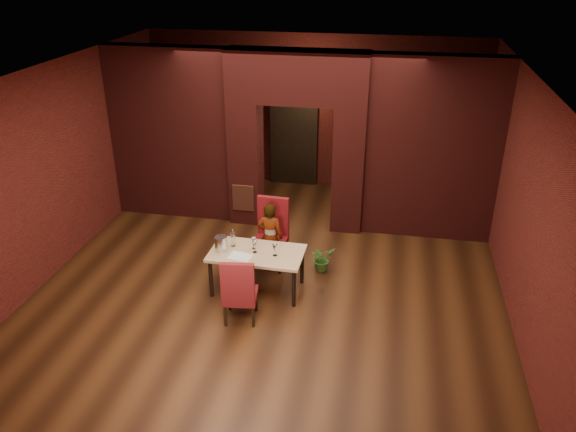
% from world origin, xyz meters
% --- Properties ---
extents(floor, '(8.00, 8.00, 0.00)m').
position_xyz_m(floor, '(0.00, 0.00, 0.00)').
color(floor, '#432410').
rests_on(floor, ground).
extents(ceiling, '(7.00, 8.00, 0.04)m').
position_xyz_m(ceiling, '(0.00, 0.00, 3.20)').
color(ceiling, silver).
rests_on(ceiling, ground).
extents(wall_back, '(7.00, 0.04, 3.20)m').
position_xyz_m(wall_back, '(0.00, 4.00, 1.60)').
color(wall_back, maroon).
rests_on(wall_back, ground).
extents(wall_front, '(7.00, 0.04, 3.20)m').
position_xyz_m(wall_front, '(0.00, -4.00, 1.60)').
color(wall_front, maroon).
rests_on(wall_front, ground).
extents(wall_left, '(0.04, 8.00, 3.20)m').
position_xyz_m(wall_left, '(-3.50, 0.00, 1.60)').
color(wall_left, maroon).
rests_on(wall_left, ground).
extents(wall_right, '(0.04, 8.00, 3.20)m').
position_xyz_m(wall_right, '(3.50, 0.00, 1.60)').
color(wall_right, maroon).
rests_on(wall_right, ground).
extents(pillar_left, '(0.55, 0.55, 2.30)m').
position_xyz_m(pillar_left, '(-0.95, 2.00, 1.15)').
color(pillar_left, maroon).
rests_on(pillar_left, ground).
extents(pillar_right, '(0.55, 0.55, 2.30)m').
position_xyz_m(pillar_right, '(0.95, 2.00, 1.15)').
color(pillar_right, maroon).
rests_on(pillar_right, ground).
extents(lintel, '(2.45, 0.55, 0.90)m').
position_xyz_m(lintel, '(0.00, 2.00, 2.75)').
color(lintel, maroon).
rests_on(lintel, ground).
extents(wing_wall_left, '(2.28, 0.35, 3.20)m').
position_xyz_m(wing_wall_left, '(-2.36, 2.00, 1.60)').
color(wing_wall_left, maroon).
rests_on(wing_wall_left, ground).
extents(wing_wall_right, '(2.28, 0.35, 3.20)m').
position_xyz_m(wing_wall_right, '(2.36, 2.00, 1.60)').
color(wing_wall_right, maroon).
rests_on(wing_wall_right, ground).
extents(vent_panel, '(0.40, 0.03, 0.50)m').
position_xyz_m(vent_panel, '(-0.95, 1.71, 0.55)').
color(vent_panel, '#AB5031').
rests_on(vent_panel, ground).
extents(rear_door, '(0.90, 0.08, 2.10)m').
position_xyz_m(rear_door, '(-0.40, 3.94, 1.05)').
color(rear_door, black).
rests_on(rear_door, ground).
extents(rear_door_frame, '(1.02, 0.04, 2.22)m').
position_xyz_m(rear_door_frame, '(-0.40, 3.90, 1.05)').
color(rear_door_frame, black).
rests_on(rear_door_frame, ground).
extents(dining_table, '(1.41, 0.81, 0.65)m').
position_xyz_m(dining_table, '(-0.18, -0.39, 0.33)').
color(dining_table, tan).
rests_on(dining_table, ground).
extents(chair_far, '(0.55, 0.55, 1.13)m').
position_xyz_m(chair_far, '(-0.14, 0.35, 0.57)').
color(chair_far, maroon).
rests_on(chair_far, ground).
extents(chair_near, '(0.51, 0.51, 1.01)m').
position_xyz_m(chair_near, '(-0.23, -1.16, 0.50)').
color(chair_near, maroon).
rests_on(chair_near, ground).
extents(person_seated, '(0.44, 0.31, 1.16)m').
position_xyz_m(person_seated, '(-0.12, 0.24, 0.58)').
color(person_seated, white).
rests_on(person_seated, ground).
extents(wine_glass_a, '(0.07, 0.07, 0.18)m').
position_xyz_m(wine_glass_a, '(-0.24, -0.30, 0.74)').
color(wine_glass_a, white).
rests_on(wine_glass_a, dining_table).
extents(wine_glass_b, '(0.08, 0.08, 0.18)m').
position_xyz_m(wine_glass_b, '(-0.20, -0.41, 0.75)').
color(wine_glass_b, white).
rests_on(wine_glass_b, dining_table).
extents(wine_glass_c, '(0.08, 0.08, 0.19)m').
position_xyz_m(wine_glass_c, '(0.11, -0.44, 0.75)').
color(wine_glass_c, silver).
rests_on(wine_glass_c, dining_table).
extents(tasting_sheet, '(0.37, 0.30, 0.00)m').
position_xyz_m(tasting_sheet, '(-0.38, -0.57, 0.66)').
color(tasting_sheet, silver).
rests_on(tasting_sheet, dining_table).
extents(wine_bucket, '(0.19, 0.19, 0.23)m').
position_xyz_m(wine_bucket, '(-0.71, -0.44, 0.77)').
color(wine_bucket, silver).
rests_on(wine_bucket, dining_table).
extents(water_bottle, '(0.07, 0.07, 0.28)m').
position_xyz_m(water_bottle, '(-0.57, -0.28, 0.80)').
color(water_bottle, silver).
rests_on(water_bottle, dining_table).
extents(potted_plant, '(0.50, 0.50, 0.42)m').
position_xyz_m(potted_plant, '(0.71, 0.35, 0.21)').
color(potted_plant, '#386C24').
rests_on(potted_plant, ground).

